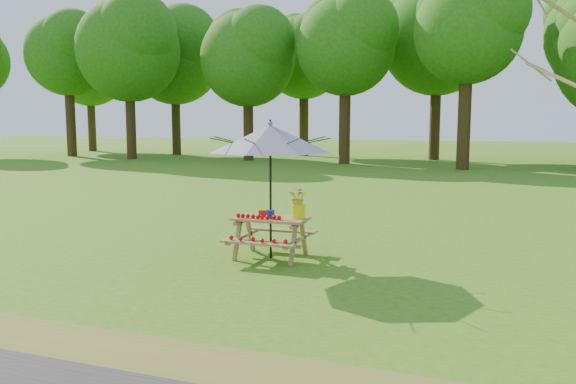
% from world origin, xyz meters
% --- Properties ---
extents(ground, '(120.00, 120.00, 0.00)m').
position_xyz_m(ground, '(0.00, 0.00, 0.00)').
color(ground, '#427316').
rests_on(ground, ground).
extents(treeline, '(60.00, 12.00, 16.00)m').
position_xyz_m(treeline, '(0.00, 22.00, 8.00)').
color(treeline, '#265D0F').
rests_on(treeline, ground).
extents(picnic_table, '(1.20, 1.32, 0.67)m').
position_xyz_m(picnic_table, '(3.96, 1.37, 0.33)').
color(picnic_table, olive).
rests_on(picnic_table, ground).
extents(patio_umbrella, '(2.03, 2.03, 2.25)m').
position_xyz_m(patio_umbrella, '(3.96, 1.37, 1.95)').
color(patio_umbrella, black).
rests_on(patio_umbrella, ground).
extents(produce_bins, '(0.30, 0.34, 0.13)m').
position_xyz_m(produce_bins, '(3.90, 1.41, 0.72)').
color(produce_bins, red).
rests_on(produce_bins, picnic_table).
extents(tomatoes_row, '(0.77, 0.13, 0.07)m').
position_xyz_m(tomatoes_row, '(3.81, 1.19, 0.71)').
color(tomatoes_row, red).
rests_on(tomatoes_row, picnic_table).
extents(flower_bucket, '(0.36, 0.33, 0.49)m').
position_xyz_m(flower_bucket, '(4.40, 1.48, 0.93)').
color(flower_bucket, '#F5F20C').
rests_on(flower_bucket, picnic_table).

